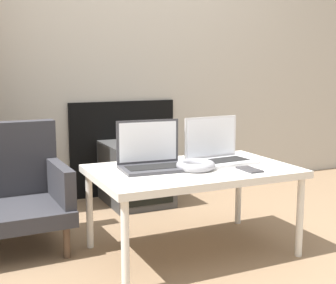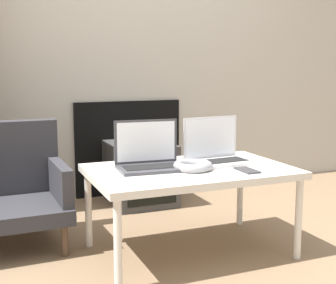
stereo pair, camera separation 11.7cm
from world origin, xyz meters
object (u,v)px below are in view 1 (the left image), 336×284
(phone, at_px, (250,169))
(laptop_left, at_px, (152,158))
(armchair, at_px, (3,187))
(laptop_right, at_px, (218,152))
(tv, at_px, (136,173))
(headphones, at_px, (196,165))

(phone, bearing_deg, laptop_left, 149.45)
(armchair, bearing_deg, laptop_right, -23.37)
(tv, bearing_deg, laptop_right, -81.55)
(laptop_right, height_order, armchair, laptop_right)
(phone, xyz_separation_m, tv, (-0.17, 1.15, -0.24))
(phone, bearing_deg, armchair, 148.43)
(phone, height_order, armchair, armchair)
(laptop_left, height_order, phone, laptop_left)
(tv, relative_size, armchair, 0.77)
(laptop_left, relative_size, headphones, 1.77)
(laptop_right, height_order, phone, laptop_right)
(phone, relative_size, armchair, 0.22)
(laptop_right, bearing_deg, tv, 93.79)
(headphones, bearing_deg, laptop_right, 31.20)
(laptop_right, bearing_deg, laptop_left, 175.34)
(headphones, xyz_separation_m, armchair, (-0.87, 0.55, -0.15))
(laptop_left, xyz_separation_m, armchair, (-0.68, 0.43, -0.18))
(laptop_right, relative_size, armchair, 0.53)
(armchair, bearing_deg, tv, 25.05)
(laptop_right, xyz_separation_m, phone, (0.04, -0.25, -0.05))
(headphones, relative_size, phone, 1.39)
(laptop_right, relative_size, tv, 0.69)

